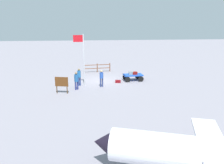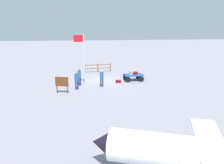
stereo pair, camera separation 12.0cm
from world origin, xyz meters
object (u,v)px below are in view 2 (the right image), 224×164
(luggage_cart, at_px, (133,76))
(worker_supervisor, at_px, (79,76))
(suitcase_grey, at_px, (135,73))
(airplane_near, at_px, (206,155))
(signboard, at_px, (62,83))
(worker_trailing, at_px, (102,77))
(suitcase_olive, at_px, (131,73))
(worker_lead, at_px, (77,79))
(suitcase_maroon, at_px, (118,81))
(flagpole, at_px, (83,55))

(luggage_cart, xyz_separation_m, worker_supervisor, (5.61, 1.36, 0.50))
(luggage_cart, height_order, suitcase_grey, suitcase_grey)
(worker_supervisor, height_order, airplane_near, airplane_near)
(worker_supervisor, bearing_deg, signboard, 58.64)
(airplane_near, xyz_separation_m, signboard, (6.52, -11.90, -0.16))
(worker_trailing, distance_m, worker_supervisor, 2.23)
(suitcase_olive, relative_size, suitcase_grey, 0.88)
(suitcase_grey, distance_m, worker_lead, 6.60)
(worker_trailing, xyz_separation_m, airplane_near, (-2.96, 13.59, 0.15))
(worker_trailing, height_order, worker_supervisor, worker_supervisor)
(suitcase_maroon, relative_size, worker_trailing, 0.37)
(suitcase_olive, xyz_separation_m, airplane_near, (0.31, 15.60, 0.28))
(luggage_cart, distance_m, worker_supervisor, 5.79)
(flagpole, distance_m, signboard, 3.52)
(luggage_cart, height_order, signboard, signboard)
(suitcase_grey, relative_size, airplane_near, 0.06)
(worker_trailing, bearing_deg, worker_lead, 16.57)
(suitcase_grey, bearing_deg, luggage_cart, -10.48)
(worker_trailing, bearing_deg, suitcase_olive, -148.49)
(worker_trailing, relative_size, flagpole, 0.33)
(suitcase_maroon, height_order, worker_supervisor, worker_supervisor)
(suitcase_maroon, distance_m, worker_lead, 4.69)
(suitcase_grey, relative_size, suitcase_maroon, 0.87)
(worker_supervisor, distance_m, airplane_near, 15.14)
(suitcase_maroon, relative_size, flagpole, 0.12)
(airplane_near, bearing_deg, suitcase_maroon, -85.54)
(suitcase_grey, relative_size, worker_supervisor, 0.31)
(luggage_cart, distance_m, signboard, 7.98)
(worker_supervisor, relative_size, airplane_near, 0.20)
(suitcase_olive, xyz_separation_m, worker_lead, (5.62, 2.70, 0.13))
(worker_lead, distance_m, airplane_near, 13.94)
(worker_trailing, distance_m, flagpole, 2.72)
(luggage_cart, xyz_separation_m, suitcase_olive, (0.20, 0.02, 0.35))
(luggage_cart, bearing_deg, worker_supervisor, 13.67)
(worker_trailing, bearing_deg, suitcase_maroon, -143.10)
(suitcase_grey, height_order, signboard, signboard)
(suitcase_olive, xyz_separation_m, worker_trailing, (3.27, 2.01, 0.13))
(suitcase_olive, height_order, suitcase_maroon, suitcase_olive)
(suitcase_maroon, distance_m, worker_trailing, 2.40)
(suitcase_olive, distance_m, suitcase_grey, 0.41)
(suitcase_olive, bearing_deg, worker_trailing, 31.51)
(luggage_cart, xyz_separation_m, airplane_near, (0.52, 15.62, 0.64))
(suitcase_maroon, bearing_deg, worker_lead, 26.30)
(suitcase_maroon, relative_size, worker_supervisor, 0.36)
(suitcase_grey, bearing_deg, airplane_near, 87.36)
(suitcase_grey, height_order, suitcase_maroon, suitcase_grey)
(worker_supervisor, height_order, flagpole, flagpole)
(flagpole, bearing_deg, suitcase_grey, -164.82)
(suitcase_grey, xyz_separation_m, airplane_near, (0.72, 15.58, 0.31))
(worker_lead, height_order, airplane_near, airplane_near)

